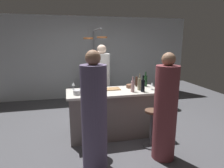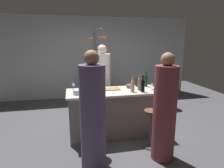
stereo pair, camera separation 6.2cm
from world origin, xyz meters
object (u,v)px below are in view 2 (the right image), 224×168
(cutting_board, at_px, (112,89))
(potted_plant, at_px, (171,98))
(wine_bottle_dark, at_px, (143,86))
(chef, at_px, (103,85))
(wine_bottle_red, at_px, (146,81))
(guest_right, at_px, (164,112))
(wine_glass_near_right_guest, at_px, (152,85))
(stove_range, at_px, (97,86))
(wine_bottle_white, at_px, (139,84))
(pepper_mill, at_px, (137,82))
(wine_bottle_amber, at_px, (89,88))
(wine_glass_near_left_guest, at_px, (73,84))
(wine_bottle_rose, at_px, (133,86))
(bar_stool_left, at_px, (93,133))
(mixing_bowl_steel, at_px, (77,92))
(guest_left, at_px, (93,116))
(bar_stool_right, at_px, (151,127))
(wine_glass_by_chef, at_px, (86,86))
(mixing_bowl_wooden, at_px, (130,86))

(cutting_board, bearing_deg, potted_plant, 27.60)
(wine_bottle_dark, bearing_deg, chef, 119.38)
(wine_bottle_dark, distance_m, wine_bottle_red, 0.48)
(guest_right, height_order, wine_glass_near_right_guest, guest_right)
(stove_range, xyz_separation_m, wine_bottle_red, (0.74, -2.24, 0.57))
(wine_bottle_dark, bearing_deg, stove_range, 100.96)
(wine_bottle_white, bearing_deg, chef, 122.21)
(guest_right, relative_size, pepper_mill, 8.00)
(wine_bottle_amber, bearing_deg, pepper_mill, 22.10)
(cutting_board, bearing_deg, wine_bottle_white, -19.33)
(wine_glass_near_left_guest, bearing_deg, wine_bottle_amber, -58.54)
(wine_bottle_rose, bearing_deg, bar_stool_left, -150.40)
(chef, bearing_deg, wine_glass_near_left_guest, -139.37)
(chef, height_order, wine_bottle_white, chef)
(bar_stool_left, bearing_deg, wine_bottle_rose, 29.60)
(wine_bottle_dark, bearing_deg, wine_bottle_red, 61.35)
(pepper_mill, height_order, mixing_bowl_steel, pepper_mill)
(bar_stool_left, height_order, guest_right, guest_right)
(stove_range, bearing_deg, bar_stool_left, -98.99)
(guest_left, distance_m, wine_bottle_dark, 1.30)
(chef, height_order, bar_stool_right, chef)
(bar_stool_right, bearing_deg, mixing_bowl_steel, 157.81)
(chef, distance_m, potted_plant, 2.04)
(wine_bottle_rose, bearing_deg, mixing_bowl_steel, 177.71)
(guest_left, relative_size, guest_right, 1.03)
(wine_bottle_amber, relative_size, wine_glass_by_chef, 2.10)
(bar_stool_left, distance_m, wine_bottle_red, 1.62)
(cutting_board, distance_m, wine_bottle_amber, 0.56)
(bar_stool_right, bearing_deg, mixing_bowl_wooden, 100.77)
(potted_plant, relative_size, wine_bottle_red, 1.66)
(bar_stool_left, xyz_separation_m, wine_glass_near_left_guest, (-0.27, 0.89, 0.63))
(wine_bottle_rose, height_order, wine_bottle_red, wine_bottle_red)
(pepper_mill, bearing_deg, wine_bottle_white, -99.78)
(bar_stool_right, bearing_deg, guest_left, -161.84)
(wine_bottle_amber, relative_size, mixing_bowl_steel, 2.18)
(guest_right, xyz_separation_m, wine_glass_near_left_guest, (-1.34, 1.23, 0.23))
(bar_stool_left, height_order, mixing_bowl_steel, mixing_bowl_steel)
(wine_bottle_amber, bearing_deg, guest_right, -36.54)
(wine_glass_by_chef, bearing_deg, bar_stool_left, -87.39)
(wine_bottle_rose, bearing_deg, guest_right, -72.56)
(wine_bottle_white, distance_m, wine_glass_near_left_guest, 1.30)
(bar_stool_right, distance_m, wine_bottle_white, 0.85)
(wine_bottle_white, distance_m, wine_bottle_red, 0.37)
(chef, height_order, mixing_bowl_wooden, chef)
(bar_stool_right, relative_size, pepper_mill, 3.24)
(wine_bottle_white, bearing_deg, guest_right, -84.72)
(guest_right, relative_size, potted_plant, 3.23)
(potted_plant, height_order, cutting_board, cutting_board)
(wine_bottle_white, relative_size, wine_glass_near_left_guest, 2.21)
(bar_stool_left, bearing_deg, cutting_board, 57.17)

